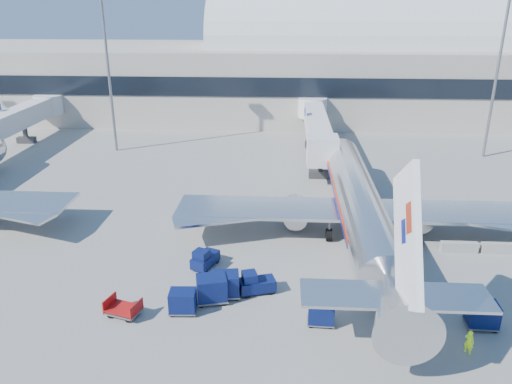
# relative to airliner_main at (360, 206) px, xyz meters

# --- Properties ---
(ground) EXTENTS (260.00, 260.00, 0.00)m
(ground) POSITION_rel_airliner_main_xyz_m (-10.00, -4.51, -2.93)
(ground) COLOR gray
(ground) RESTS_ON ground
(terminal) EXTENTS (170.00, 28.15, 21.00)m
(terminal) POSITION_rel_airliner_main_xyz_m (-23.60, 51.46, 4.60)
(terminal) COLOR #B2AA9E
(terminal) RESTS_ON ground
(airliner_main) EXTENTS (32.00, 37.26, 12.07)m
(airliner_main) POSITION_rel_airliner_main_xyz_m (0.00, 0.00, 0.00)
(airliner_main) COLOR silver
(airliner_main) RESTS_ON ground
(jetbridge_near) EXTENTS (4.40, 27.50, 6.25)m
(jetbridge_near) POSITION_rel_airliner_main_xyz_m (-2.40, 26.30, 1.00)
(jetbridge_near) COLOR silver
(jetbridge_near) RESTS_ON ground
(jetbridge_mid) EXTENTS (4.40, 27.50, 6.25)m
(jetbridge_mid) POSITION_rel_airliner_main_xyz_m (-44.40, 26.30, 1.00)
(jetbridge_mid) COLOR silver
(jetbridge_mid) RESTS_ON ground
(mast_west) EXTENTS (2.00, 1.20, 22.60)m
(mast_west) POSITION_rel_airliner_main_xyz_m (-30.00, 25.49, 11.87)
(mast_west) COLOR slate
(mast_west) RESTS_ON ground
(mast_east) EXTENTS (2.00, 1.20, 22.60)m
(mast_east) POSITION_rel_airliner_main_xyz_m (20.00, 25.49, 11.87)
(mast_east) COLOR slate
(mast_east) RESTS_ON ground
(barrier_near) EXTENTS (3.00, 0.55, 0.90)m
(barrier_near) POSITION_rel_airliner_main_xyz_m (8.00, -2.51, -2.48)
(barrier_near) COLOR #9E9E96
(barrier_near) RESTS_ON ground
(barrier_mid) EXTENTS (3.00, 0.55, 0.90)m
(barrier_mid) POSITION_rel_airliner_main_xyz_m (11.30, -2.51, -2.48)
(barrier_mid) COLOR #9E9E96
(barrier_mid) RESTS_ON ground
(tug_lead) EXTENTS (2.80, 1.96, 1.66)m
(tug_lead) POSITION_rel_airliner_main_xyz_m (-8.46, -9.61, -2.17)
(tug_lead) COLOR #091343
(tug_lead) RESTS_ON ground
(tug_right) EXTENTS (2.58, 2.15, 1.51)m
(tug_right) POSITION_rel_airliner_main_xyz_m (1.79, -10.21, -2.24)
(tug_right) COLOR #091343
(tug_right) RESTS_ON ground
(tug_left) EXTENTS (2.14, 2.80, 1.63)m
(tug_left) POSITION_rel_airliner_main_xyz_m (-12.67, -6.22, -2.18)
(tug_left) COLOR #091343
(tug_left) RESTS_ON ground
(cart_train_a) EXTENTS (2.22, 1.80, 1.79)m
(cart_train_a) POSITION_rel_airliner_main_xyz_m (-10.55, -10.24, -1.97)
(cart_train_a) COLOR #091343
(cart_train_a) RESTS_ON ground
(cart_train_b) EXTENTS (2.46, 2.09, 1.88)m
(cart_train_b) POSITION_rel_airliner_main_xyz_m (-11.41, -10.92, -1.92)
(cart_train_b) COLOR #091343
(cart_train_b) RESTS_ON ground
(cart_train_c) EXTENTS (1.89, 1.48, 1.60)m
(cart_train_c) POSITION_rel_airliner_main_xyz_m (-13.15, -12.34, -2.07)
(cart_train_c) COLOR #091343
(cart_train_c) RESTS_ON ground
(cart_solo_near) EXTENTS (1.78, 1.39, 1.52)m
(cart_solo_near) POSITION_rel_airliner_main_xyz_m (-4.04, -13.05, -2.12)
(cart_solo_near) COLOR #091343
(cart_solo_near) RESTS_ON ground
(cart_solo_far) EXTENTS (1.98, 1.54, 1.70)m
(cart_solo_far) POSITION_rel_airliner_main_xyz_m (6.15, -12.78, -2.02)
(cart_solo_far) COLOR #091343
(cart_solo_far) RESTS_ON ground
(cart_open_red) EXTENTS (2.53, 2.11, 0.58)m
(cart_open_red) POSITION_rel_airliner_main_xyz_m (-16.98, -12.93, -2.51)
(cart_open_red) COLOR slate
(cart_open_red) RESTS_ON ground
(ramp_worker) EXTENTS (0.66, 0.66, 1.55)m
(ramp_worker) POSITION_rel_airliner_main_xyz_m (4.47, -15.41, -2.15)
(ramp_worker) COLOR #9CE017
(ramp_worker) RESTS_ON ground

